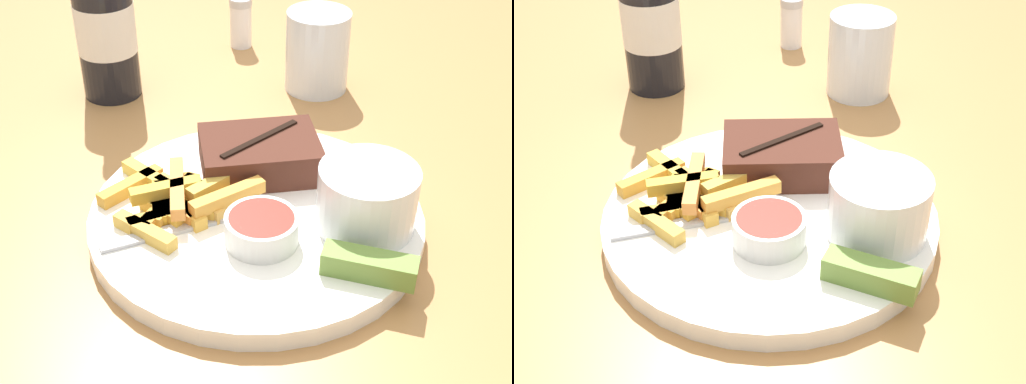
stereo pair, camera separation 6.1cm
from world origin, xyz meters
The scene contains 11 objects.
dining_table centered at (0.00, 0.00, 0.71)m, with size 1.31×1.43×0.78m.
dinner_plate centered at (0.00, 0.00, 0.79)m, with size 0.29×0.29×0.02m.
steak_portion centered at (0.01, 0.06, 0.81)m, with size 0.11×0.08×0.04m.
fries_pile centered at (-0.07, 0.01, 0.80)m, with size 0.15×0.13×0.02m.
coleslaw_cup centered at (0.09, -0.03, 0.83)m, with size 0.08×0.08×0.06m.
dipping_sauce_cup centered at (0.00, -0.04, 0.81)m, with size 0.06×0.06×0.02m.
pickle_spear centered at (0.08, -0.09, 0.80)m, with size 0.08×0.05×0.02m.
fork_utensil centered at (-0.07, -0.02, 0.80)m, with size 0.13×0.05×0.00m.
beer_bottle centered at (-0.14, 0.27, 0.86)m, with size 0.07×0.07×0.24m.
drinking_glass centered at (0.10, 0.26, 0.82)m, with size 0.07×0.07×0.09m.
salt_shaker centered at (0.02, 0.38, 0.81)m, with size 0.03×0.03×0.07m.
Camera 1 is at (-0.05, -0.49, 1.17)m, focal length 50.00 mm.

